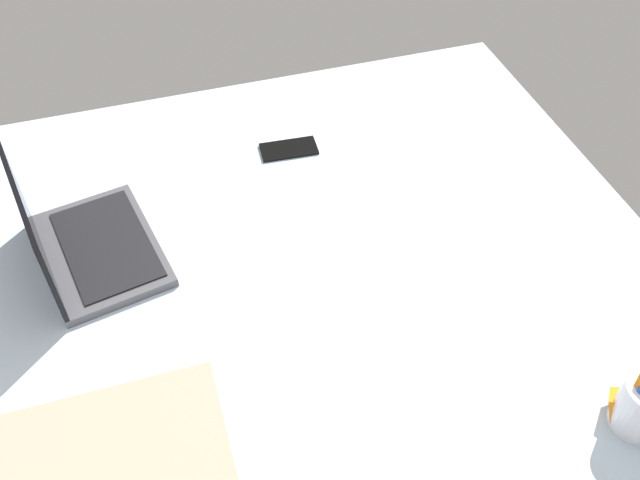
# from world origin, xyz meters

# --- Properties ---
(bed_mattress) EXTENTS (1.80, 1.40, 0.18)m
(bed_mattress) POSITION_xyz_m (0.00, 0.00, 0.09)
(bed_mattress) COLOR silver
(bed_mattress) RESTS_ON ground
(laptop) EXTENTS (0.37, 0.29, 0.23)m
(laptop) POSITION_xyz_m (0.36, 0.50, 0.22)
(laptop) COLOR #4C4C51
(laptop) RESTS_ON bed_mattress
(cell_phone) EXTENTS (0.08, 0.14, 0.01)m
(cell_phone) POSITION_xyz_m (0.58, -0.01, 0.18)
(cell_phone) COLOR black
(cell_phone) RESTS_ON bed_mattress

